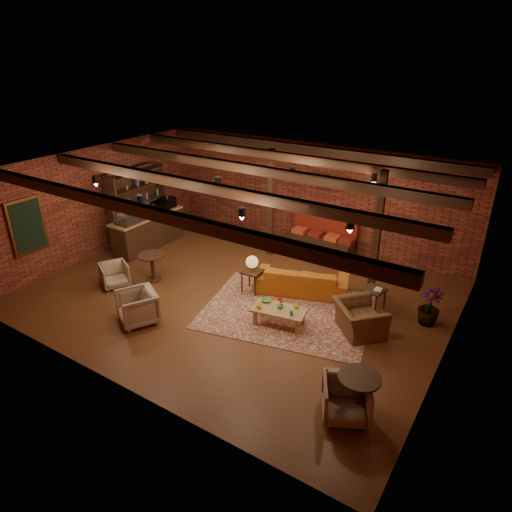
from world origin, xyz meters
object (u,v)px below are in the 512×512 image
Objects in this scene: sofa at (302,280)px; plant_tall at (436,272)px; armchair_far at (346,398)px; side_table_lamp at (252,265)px; armchair_b at (137,306)px; coffee_table at (279,310)px; round_table_right at (358,390)px; round_table_left at (152,263)px; armchair_right at (360,314)px; armchair_a at (114,274)px; side_table_book at (374,290)px.

plant_tall is at bearing 165.15° from sofa.
sofa is at bearing 99.42° from armchair_far.
side_table_lamp reaches higher than armchair_b.
coffee_table is 3.23m from armchair_b.
round_table_left is at bearing 164.81° from round_table_right.
armchair_right is (4.41, 2.35, 0.05)m from armchair_b.
armchair_a reaches higher than coffee_table.
armchair_right is at bearing 110.37° from round_table_right.
armchair_a is at bearing 9.84° from sofa.
side_table_lamp is at bearing 12.60° from sofa.
armchair_far is at bearing 108.18° from sofa.
plant_tall is (3.11, 0.24, 0.99)m from sofa.
coffee_table is at bearing 145.91° from round_table_right.
armchair_right is 1.27× the size of round_table_right.
armchair_b is 5.00m from armchair_right.
plant_tall is at bearing 85.32° from round_table_right.
plant_tall is at bearing 33.56° from coffee_table.
round_table_left is at bearing -164.83° from plant_tall.
side_table_lamp is 2.99m from armchair_b.
round_table_right is at bearing 154.60° from armchair_right.
sofa is at bearing -175.66° from plant_tall.
round_table_right is 0.32× the size of plant_tall.
armchair_a is at bearing -160.51° from plant_tall.
plant_tall reaches higher than round_table_right.
round_table_right is (0.98, -3.57, 0.07)m from side_table_book.
armchair_far reaches higher than side_table_book.
armchair_a is 2.01m from armchair_b.
round_table_left is 5.63m from armchair_right.
armchair_b is at bearing -147.85° from plant_tall.
armchair_far is 0.30× the size of plant_tall.
side_table_lamp is at bearing -167.76° from plant_tall.
round_table_left is 5.80m from side_table_book.
armchair_right is at bearing -86.05° from side_table_book.
plant_tall reaches higher than sofa.
side_table_lamp reaches higher than round_table_left.
coffee_table is 4.63m from armchair_a.
sofa is 4.02m from round_table_left.
round_table_right is 1.05× the size of armchair_far.
coffee_table is 1.62× the size of armchair_far.
sofa is at bearing 99.29° from coffee_table.
armchair_b is at bearing -141.13° from side_table_book.
side_table_lamp is 0.37× the size of plant_tall.
coffee_table is at bearing 60.04° from armchair_b.
sofa is at bearing 31.79° from side_table_lamp.
side_table_lamp is 0.93× the size of armchair_right.
sofa is 1.80× the size of coffee_table.
side_table_book is (-0.08, 1.14, 0.02)m from armchair_right.
plant_tall is (4.19, 0.91, 0.57)m from side_table_lamp.
side_table_book is at bearing 74.65° from armchair_far.
side_table_lamp is at bearing 144.39° from coffee_table.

